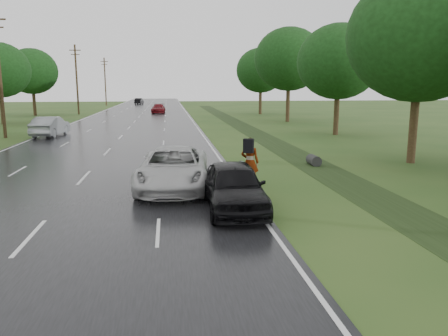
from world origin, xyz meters
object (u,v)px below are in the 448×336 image
white_pickup (173,168)px  silver_sedan (50,126)px  dark_sedan (234,186)px  pedestrian (249,161)px

white_pickup → silver_sedan: white_pickup is taller
white_pickup → dark_sedan: white_pickup is taller
dark_sedan → silver_sedan: size_ratio=0.95×
pedestrian → dark_sedan: (-1.17, -3.54, -0.21)m
dark_sedan → silver_sedan: bearing=117.4°
pedestrian → white_pickup: size_ratio=0.35×
pedestrian → white_pickup: 3.15m
pedestrian → silver_sedan: (-12.97, 19.93, -0.20)m
pedestrian → silver_sedan: size_ratio=0.41×
pedestrian → white_pickup: (-3.14, -0.14, -0.19)m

